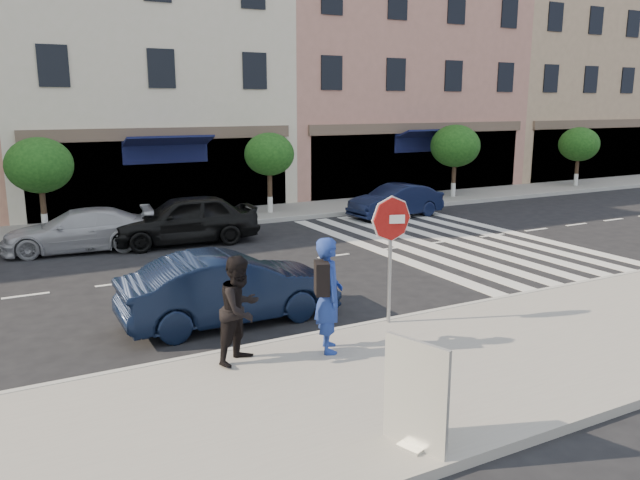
{
  "coord_description": "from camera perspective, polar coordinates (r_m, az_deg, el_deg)",
  "views": [
    {
      "loc": [
        -6.46,
        -11.05,
        4.26
      ],
      "look_at": [
        -0.34,
        0.44,
        1.4
      ],
      "focal_mm": 35.0,
      "sensor_mm": 36.0,
      "label": 1
    }
  ],
  "objects": [
    {
      "name": "building_east_mid",
      "position": [
        33.38,
        4.76,
        16.21
      ],
      "size": [
        13.0,
        9.0,
        13.0
      ],
      "primitive_type": "cube",
      "color": "tan",
      "rests_on": "ground"
    },
    {
      "name": "stop_sign",
      "position": [
        11.64,
        6.52,
        0.81
      ],
      "size": [
        0.81,
        0.35,
        2.45
      ],
      "rotation": [
        0.0,
        0.0,
        -0.38
      ],
      "color": "gray",
      "rests_on": "sidewalk_near"
    },
    {
      "name": "photographer",
      "position": [
        10.45,
        0.81,
        -5.03
      ],
      "size": [
        0.69,
        0.84,
        1.96
      ],
      "primitive_type": "imported",
      "rotation": [
        0.0,
        0.0,
        1.21
      ],
      "color": "navy",
      "rests_on": "sidewalk_near"
    },
    {
      "name": "street_tree_eb",
      "position": [
        34.38,
        22.6,
        8.07
      ],
      "size": [
        2.0,
        2.0,
        2.94
      ],
      "color": "#473323",
      "rests_on": "sidewalk_far"
    },
    {
      "name": "car_far_mid",
      "position": [
        19.67,
        -12.29,
        1.87
      ],
      "size": [
        4.62,
        2.16,
        1.53
      ],
      "primitive_type": "imported",
      "rotation": [
        0.0,
        0.0,
        -1.65
      ],
      "color": "black",
      "rests_on": "ground"
    },
    {
      "name": "poster_board",
      "position": [
        7.8,
        8.77,
        -13.95
      ],
      "size": [
        0.4,
        0.87,
        1.38
      ],
      "rotation": [
        0.0,
        0.0,
        0.33
      ],
      "color": "beige",
      "rests_on": "sidewalk_near"
    },
    {
      "name": "car_near_mid",
      "position": [
        12.44,
        -8.28,
        -4.37
      ],
      "size": [
        4.26,
        1.49,
        1.4
      ],
      "primitive_type": "imported",
      "rotation": [
        0.0,
        0.0,
        1.57
      ],
      "color": "black",
      "rests_on": "ground"
    },
    {
      "name": "car_far_right",
      "position": [
        23.95,
        6.94,
        3.57
      ],
      "size": [
        3.89,
        1.65,
        1.25
      ],
      "primitive_type": "imported",
      "rotation": [
        0.0,
        0.0,
        -1.48
      ],
      "color": "black",
      "rests_on": "ground"
    },
    {
      "name": "ground",
      "position": [
        13.49,
        2.18,
        -6.02
      ],
      "size": [
        120.0,
        120.0,
        0.0
      ],
      "primitive_type": "plane",
      "color": "black",
      "rests_on": "ground"
    },
    {
      "name": "street_tree_ea",
      "position": [
        28.67,
        12.25,
        8.38
      ],
      "size": [
        2.2,
        2.2,
        3.19
      ],
      "color": "#473323",
      "rests_on": "sidewalk_far"
    },
    {
      "name": "sidewalk_far",
      "position": [
        23.35,
        -11.53,
        1.82
      ],
      "size": [
        60.0,
        3.0,
        0.15
      ],
      "primitive_type": "cube",
      "color": "gray",
      "rests_on": "ground"
    },
    {
      "name": "building_centre",
      "position": [
        28.7,
        -16.57,
        14.38
      ],
      "size": [
        11.0,
        9.0,
        11.0
      ],
      "primitive_type": "cube",
      "color": "beige",
      "rests_on": "ground"
    },
    {
      "name": "car_far_left",
      "position": [
        19.61,
        -21.2,
        0.83
      ],
      "size": [
        4.43,
        2.27,
        1.23
      ],
      "primitive_type": "imported",
      "rotation": [
        0.0,
        0.0,
        -1.7
      ],
      "color": "#AAA9AF",
      "rests_on": "ground"
    },
    {
      "name": "building_east_far",
      "position": [
        41.45,
        19.92,
        14.09
      ],
      "size": [
        12.0,
        9.0,
        12.0
      ],
      "primitive_type": "cube",
      "color": "tan",
      "rests_on": "ground"
    },
    {
      "name": "sidewalk_near",
      "position": [
        10.61,
        12.61,
        -11.16
      ],
      "size": [
        60.0,
        4.5,
        0.15
      ],
      "primitive_type": "cube",
      "color": "gray",
      "rests_on": "ground"
    },
    {
      "name": "walker",
      "position": [
        10.13,
        -7.3,
        -6.3
      ],
      "size": [
        1.08,
        1.02,
        1.76
      ],
      "primitive_type": "imported",
      "rotation": [
        0.0,
        0.0,
        0.55
      ],
      "color": "black",
      "rests_on": "sidewalk_near"
    },
    {
      "name": "street_tree_wb",
      "position": [
        21.98,
        -24.27,
        6.22
      ],
      "size": [
        2.1,
        2.1,
        3.06
      ],
      "color": "#473323",
      "rests_on": "sidewalk_far"
    },
    {
      "name": "street_tree_c",
      "position": [
        23.88,
        -4.66,
        7.79
      ],
      "size": [
        1.9,
        1.9,
        3.04
      ],
      "color": "#473323",
      "rests_on": "sidewalk_far"
    }
  ]
}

